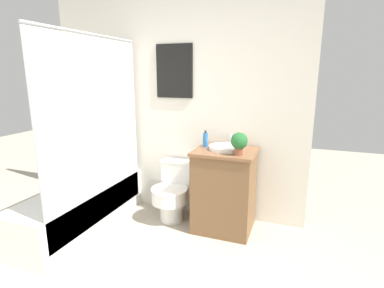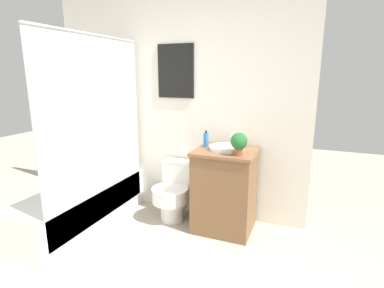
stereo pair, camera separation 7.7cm
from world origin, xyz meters
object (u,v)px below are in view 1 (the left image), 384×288
soap_bottle (205,140)px  toilet (173,193)px  sink (226,148)px  potted_plant (239,142)px

soap_bottle → toilet: bearing=-173.0°
sink → soap_bottle: bearing=170.9°
potted_plant → soap_bottle: bearing=153.2°
toilet → soap_bottle: soap_bottle is taller
sink → soap_bottle: soap_bottle is taller
toilet → soap_bottle: bearing=7.0°
toilet → sink: sink is taller
toilet → soap_bottle: size_ratio=3.73×
sink → potted_plant: 0.25m
soap_bottle → potted_plant: potted_plant is taller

